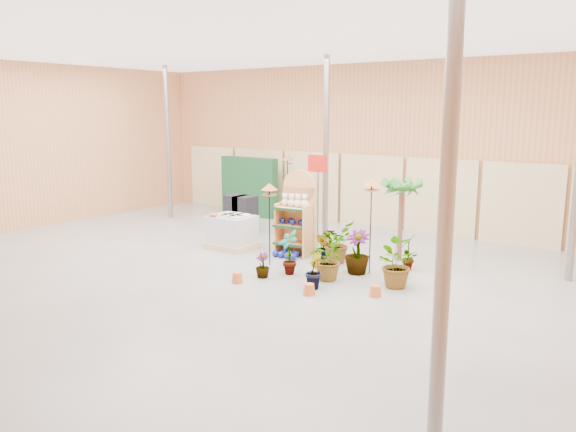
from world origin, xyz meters
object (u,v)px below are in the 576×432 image
object	(u,v)px
bird_table_front	(269,189)
potted_plant_2	(327,259)
pallet_stack	(232,232)
display_shelf	(297,216)

from	to	relation	value
bird_table_front	potted_plant_2	xyz separation A→B (m)	(1.53, -0.18, -1.20)
bird_table_front	potted_plant_2	world-z (taller)	bird_table_front
pallet_stack	bird_table_front	size ratio (longest dim) A/B	0.64
display_shelf	pallet_stack	distance (m)	1.69
display_shelf	pallet_stack	bearing A→B (deg)	-170.60
pallet_stack	bird_table_front	world-z (taller)	bird_table_front
bird_table_front	potted_plant_2	size ratio (longest dim) A/B	2.11
display_shelf	potted_plant_2	distance (m)	2.10
pallet_stack	bird_table_front	xyz separation A→B (m)	(1.63, -0.67, 1.22)
pallet_stack	potted_plant_2	bearing A→B (deg)	-16.67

